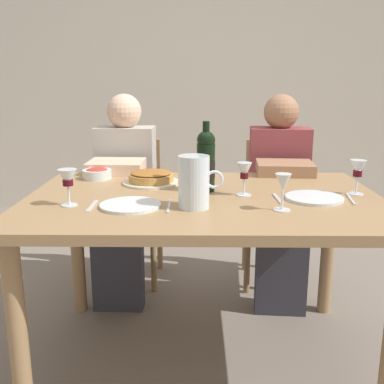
{
  "coord_description": "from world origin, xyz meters",
  "views": [
    {
      "loc": [
        -0.03,
        -1.88,
        1.25
      ],
      "look_at": [
        -0.05,
        -0.03,
        0.79
      ],
      "focal_mm": 42.78,
      "sensor_mm": 36.0,
      "label": 1
    }
  ],
  "objects_px": {
    "salad_bowl": "(97,173)",
    "wine_glass_spare": "(244,173)",
    "water_pitcher": "(194,185)",
    "wine_glass_centre": "(358,170)",
    "dining_table": "(204,217)",
    "diner_right": "(280,193)",
    "wine_glass_right_diner": "(68,180)",
    "chair_right": "(275,202)",
    "dinner_plate_left_setting": "(314,198)",
    "wine_bottle": "(206,161)",
    "chair_left": "(131,200)",
    "wine_glass_left_diner": "(283,184)",
    "diner_left": "(123,191)",
    "baked_tart": "(151,178)",
    "dinner_plate_right_setting": "(130,205)"
  },
  "relations": [
    {
      "from": "dinner_plate_left_setting",
      "to": "dinner_plate_right_setting",
      "type": "xyz_separation_m",
      "value": [
        -0.74,
        -0.12,
        0.0
      ]
    },
    {
      "from": "wine_glass_left_diner",
      "to": "wine_glass_spare",
      "type": "bearing_deg",
      "value": 118.04
    },
    {
      "from": "baked_tart",
      "to": "salad_bowl",
      "type": "relative_size",
      "value": 1.91
    },
    {
      "from": "baked_tart",
      "to": "diner_left",
      "type": "relative_size",
      "value": 0.24
    },
    {
      "from": "salad_bowl",
      "to": "wine_glass_right_diner",
      "type": "relative_size",
      "value": 0.98
    },
    {
      "from": "diner_right",
      "to": "wine_bottle",
      "type": "bearing_deg",
      "value": 55.65
    },
    {
      "from": "water_pitcher",
      "to": "wine_glass_spare",
      "type": "relative_size",
      "value": 1.43
    },
    {
      "from": "baked_tart",
      "to": "chair_right",
      "type": "relative_size",
      "value": 0.31
    },
    {
      "from": "wine_bottle",
      "to": "wine_glass_centre",
      "type": "relative_size",
      "value": 2.06
    },
    {
      "from": "dinner_plate_right_setting",
      "to": "chair_right",
      "type": "height_order",
      "value": "chair_right"
    },
    {
      "from": "salad_bowl",
      "to": "dinner_plate_left_setting",
      "type": "height_order",
      "value": "salad_bowl"
    },
    {
      "from": "wine_glass_left_diner",
      "to": "dinner_plate_left_setting",
      "type": "bearing_deg",
      "value": 45.05
    },
    {
      "from": "wine_bottle",
      "to": "wine_glass_spare",
      "type": "xyz_separation_m",
      "value": [
        0.16,
        -0.08,
        -0.04
      ]
    },
    {
      "from": "wine_bottle",
      "to": "salad_bowl",
      "type": "distance_m",
      "value": 0.6
    },
    {
      "from": "dinner_plate_left_setting",
      "to": "wine_bottle",
      "type": "bearing_deg",
      "value": 162.24
    },
    {
      "from": "diner_right",
      "to": "dinner_plate_left_setting",
      "type": "bearing_deg",
      "value": 95.14
    },
    {
      "from": "wine_bottle",
      "to": "wine_glass_spare",
      "type": "height_order",
      "value": "wine_bottle"
    },
    {
      "from": "baked_tart",
      "to": "dinner_plate_right_setting",
      "type": "bearing_deg",
      "value": -95.89
    },
    {
      "from": "chair_left",
      "to": "diner_right",
      "type": "bearing_deg",
      "value": 164.79
    },
    {
      "from": "wine_glass_centre",
      "to": "chair_right",
      "type": "bearing_deg",
      "value": 103.4
    },
    {
      "from": "salad_bowl",
      "to": "diner_left",
      "type": "bearing_deg",
      "value": 77.74
    },
    {
      "from": "dining_table",
      "to": "diner_left",
      "type": "bearing_deg",
      "value": 123.94
    },
    {
      "from": "wine_glass_left_diner",
      "to": "wine_glass_spare",
      "type": "xyz_separation_m",
      "value": [
        -0.12,
        0.23,
        -0.0
      ]
    },
    {
      "from": "wine_glass_spare",
      "to": "diner_left",
      "type": "height_order",
      "value": "diner_left"
    },
    {
      "from": "chair_left",
      "to": "chair_right",
      "type": "height_order",
      "value": "same"
    },
    {
      "from": "chair_left",
      "to": "chair_right",
      "type": "distance_m",
      "value": 0.9
    },
    {
      "from": "diner_left",
      "to": "dinner_plate_left_setting",
      "type": "bearing_deg",
      "value": 143.17
    },
    {
      "from": "wine_glass_right_diner",
      "to": "chair_right",
      "type": "xyz_separation_m",
      "value": [
        0.99,
        1.03,
        -0.37
      ]
    },
    {
      "from": "diner_right",
      "to": "dinner_plate_right_setting",
      "type": "bearing_deg",
      "value": 51.98
    },
    {
      "from": "water_pitcher",
      "to": "baked_tart",
      "type": "height_order",
      "value": "water_pitcher"
    },
    {
      "from": "wine_bottle",
      "to": "baked_tart",
      "type": "height_order",
      "value": "wine_bottle"
    },
    {
      "from": "salad_bowl",
      "to": "chair_left",
      "type": "relative_size",
      "value": 0.16
    },
    {
      "from": "diner_right",
      "to": "diner_left",
      "type": "bearing_deg",
      "value": 1.92
    },
    {
      "from": "salad_bowl",
      "to": "wine_glass_left_diner",
      "type": "distance_m",
      "value": 0.99
    },
    {
      "from": "wine_glass_left_diner",
      "to": "dinner_plate_left_setting",
      "type": "distance_m",
      "value": 0.25
    },
    {
      "from": "water_pitcher",
      "to": "dinner_plate_right_setting",
      "type": "relative_size",
      "value": 0.85
    },
    {
      "from": "wine_glass_left_diner",
      "to": "wine_glass_right_diner",
      "type": "xyz_separation_m",
      "value": [
        -0.82,
        0.06,
        0.0
      ]
    },
    {
      "from": "dining_table",
      "to": "diner_right",
      "type": "xyz_separation_m",
      "value": [
        0.44,
        0.64,
        -0.05
      ]
    },
    {
      "from": "dinner_plate_right_setting",
      "to": "diner_left",
      "type": "relative_size",
      "value": 0.21
    },
    {
      "from": "wine_glass_left_diner",
      "to": "dinner_plate_left_setting",
      "type": "relative_size",
      "value": 0.59
    },
    {
      "from": "water_pitcher",
      "to": "wine_glass_centre",
      "type": "bearing_deg",
      "value": 17.32
    },
    {
      "from": "wine_glass_centre",
      "to": "dinner_plate_left_setting",
      "type": "height_order",
      "value": "wine_glass_centre"
    },
    {
      "from": "salad_bowl",
      "to": "wine_glass_spare",
      "type": "xyz_separation_m",
      "value": [
        0.7,
        -0.32,
        0.07
      ]
    },
    {
      "from": "wine_glass_centre",
      "to": "dinner_plate_right_setting",
      "type": "height_order",
      "value": "wine_glass_centre"
    },
    {
      "from": "dinner_plate_right_setting",
      "to": "dinner_plate_left_setting",
      "type": "bearing_deg",
      "value": 9.18
    },
    {
      "from": "wine_glass_left_diner",
      "to": "wine_glass_right_diner",
      "type": "height_order",
      "value": "wine_glass_right_diner"
    },
    {
      "from": "dining_table",
      "to": "wine_glass_centre",
      "type": "bearing_deg",
      "value": 3.36
    },
    {
      "from": "baked_tart",
      "to": "chair_right",
      "type": "xyz_separation_m",
      "value": [
        0.7,
        0.64,
        -0.29
      ]
    },
    {
      "from": "baked_tart",
      "to": "dinner_plate_left_setting",
      "type": "xyz_separation_m",
      "value": [
        0.7,
        -0.29,
        -0.02
      ]
    },
    {
      "from": "dinner_plate_right_setting",
      "to": "chair_left",
      "type": "height_order",
      "value": "chair_left"
    }
  ]
}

